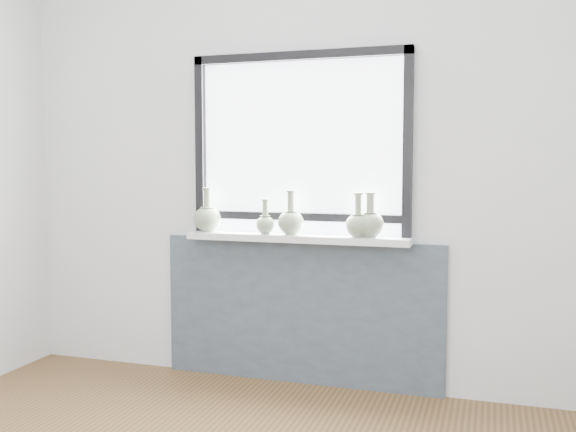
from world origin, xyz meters
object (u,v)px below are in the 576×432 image
(vase_d, at_px, (358,224))
(vase_e, at_px, (370,223))
(vase_a, at_px, (207,217))
(windowsill, at_px, (296,238))
(vase_b, at_px, (265,223))
(vase_c, at_px, (291,221))

(vase_d, relative_size, vase_e, 0.99)
(vase_d, bearing_deg, vase_a, 178.75)
(vase_d, bearing_deg, windowsill, 175.68)
(vase_b, xyz_separation_m, vase_e, (0.62, 0.01, 0.02))
(windowsill, relative_size, vase_e, 5.25)
(vase_a, relative_size, vase_d, 1.06)
(windowsill, height_order, vase_c, vase_c)
(windowsill, xyz_separation_m, vase_e, (0.43, -0.01, 0.10))
(windowsill, xyz_separation_m, vase_d, (0.37, -0.03, 0.10))
(vase_a, xyz_separation_m, vase_b, (0.38, -0.01, -0.02))
(vase_b, bearing_deg, vase_d, -0.83)
(vase_c, distance_m, vase_e, 0.46)
(windowsill, distance_m, vase_d, 0.38)
(windowsill, relative_size, vase_a, 4.98)
(vase_a, distance_m, vase_c, 0.53)
(vase_a, distance_m, vase_e, 0.99)
(vase_c, height_order, vase_e, vase_c)
(vase_e, bearing_deg, vase_d, -166.73)
(windowsill, bearing_deg, vase_b, -173.93)
(vase_b, height_order, vase_c, vase_c)
(vase_d, bearing_deg, vase_e, 13.27)
(vase_c, bearing_deg, vase_b, -177.82)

